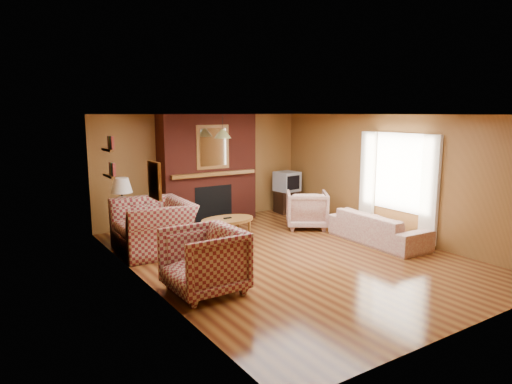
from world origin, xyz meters
TOP-DOWN VIEW (x-y plane):
  - floor at (0.00, 0.00)m, footprint 6.50×6.50m
  - ceiling at (0.00, 0.00)m, footprint 6.50×6.50m
  - wall_back at (0.00, 3.25)m, footprint 6.50×0.00m
  - wall_front at (0.00, -3.25)m, footprint 6.50×0.00m
  - wall_left at (-2.50, 0.00)m, footprint 0.00×6.50m
  - wall_right at (2.50, 0.00)m, footprint 0.00×6.50m
  - fireplace at (0.00, 2.98)m, footprint 2.20×0.82m
  - window_right at (2.45, -0.20)m, footprint 0.10×1.85m
  - bookshelf at (-2.44, 1.90)m, footprint 0.09×0.55m
  - botanical_print at (-2.47, -0.30)m, footprint 0.05×0.40m
  - pendant_light at (0.00, 2.30)m, footprint 0.36×0.36m
  - plaid_loveseat at (-1.85, 1.52)m, footprint 1.27×1.44m
  - plaid_armchair at (-1.95, -0.66)m, footprint 1.00×0.97m
  - floral_sofa at (1.90, -0.27)m, footprint 0.85×2.01m
  - floral_armchair at (1.52, 1.38)m, footprint 1.18×1.19m
  - coffee_table at (-0.60, 1.07)m, footprint 1.02×0.63m
  - side_table at (-2.10, 2.45)m, footprint 0.45×0.45m
  - table_lamp at (-2.10, 2.45)m, footprint 0.40×0.40m
  - tv_stand at (2.05, 2.80)m, footprint 0.53×0.49m
  - crt_tv at (2.05, 2.79)m, footprint 0.57×0.57m

SIDE VIEW (x-z plane):
  - floor at x=0.00m, z-range 0.00..0.00m
  - tv_stand at x=2.05m, z-range 0.00..0.54m
  - side_table at x=-2.10m, z-range 0.00..0.56m
  - floral_sofa at x=1.90m, z-range 0.00..0.58m
  - floral_armchair at x=1.52m, z-range 0.00..0.79m
  - plaid_armchair at x=-1.95m, z-range 0.00..0.90m
  - plaid_loveseat at x=-1.85m, z-range 0.00..0.90m
  - coffee_table at x=-0.60m, z-range 0.19..0.74m
  - crt_tv at x=2.05m, z-range 0.54..1.01m
  - table_lamp at x=-2.10m, z-range 0.60..1.26m
  - window_right at x=2.45m, z-range 0.13..2.13m
  - fireplace at x=0.00m, z-range -0.02..2.38m
  - wall_back at x=0.00m, z-range -2.05..4.45m
  - wall_front at x=0.00m, z-range -2.05..4.45m
  - wall_left at x=-2.50m, z-range -2.05..4.45m
  - wall_right at x=2.50m, z-range -2.05..4.45m
  - botanical_print at x=-2.47m, z-range 1.30..1.80m
  - bookshelf at x=-2.44m, z-range 1.31..2.02m
  - pendant_light at x=0.00m, z-range 1.76..2.24m
  - ceiling at x=0.00m, z-range 2.40..2.40m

